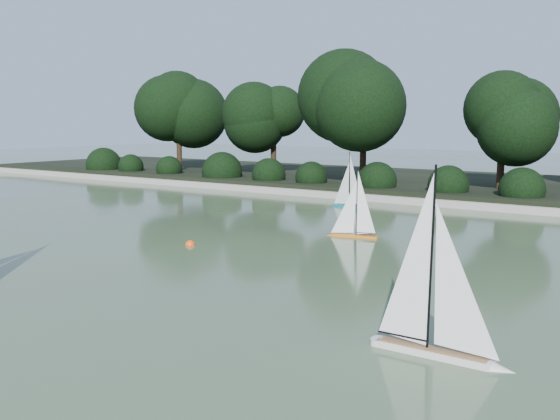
% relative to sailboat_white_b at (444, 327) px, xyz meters
% --- Properties ---
extents(ground, '(80.00, 80.00, 0.00)m').
position_rel_sailboat_white_b_xyz_m(ground, '(-3.92, 0.92, -0.29)').
color(ground, '#344A2C').
rests_on(ground, ground).
extents(pond_coping, '(40.00, 0.35, 0.18)m').
position_rel_sailboat_white_b_xyz_m(pond_coping, '(-3.92, 9.92, -0.20)').
color(pond_coping, gray).
rests_on(pond_coping, ground).
extents(far_bank, '(40.00, 8.00, 0.30)m').
position_rel_sailboat_white_b_xyz_m(far_bank, '(-3.92, 13.92, -0.14)').
color(far_bank, black).
rests_on(far_bank, ground).
extents(tree_line, '(26.31, 3.93, 4.39)m').
position_rel_sailboat_white_b_xyz_m(tree_line, '(-2.69, 12.36, 2.35)').
color(tree_line, black).
rests_on(tree_line, ground).
extents(shrub_hedge, '(29.10, 1.10, 1.10)m').
position_rel_sailboat_white_b_xyz_m(shrub_hedge, '(-3.92, 10.82, 0.16)').
color(shrub_hedge, black).
rests_on(shrub_hedge, ground).
extents(sailboat_white_b, '(1.36, 0.23, 1.87)m').
position_rel_sailboat_white_b_xyz_m(sailboat_white_b, '(0.00, 0.00, 0.00)').
color(sailboat_white_b, silver).
rests_on(sailboat_white_b, ground).
extents(sailboat_orange, '(1.01, 0.40, 1.38)m').
position_rel_sailboat_white_b_xyz_m(sailboat_orange, '(-3.59, 4.86, -0.07)').
color(sailboat_orange, orange).
rests_on(sailboat_orange, ground).
extents(sailboat_teal, '(1.10, 0.38, 1.50)m').
position_rel_sailboat_white_b_xyz_m(sailboat_teal, '(-5.64, 8.45, -0.05)').
color(sailboat_teal, '#007485').
rests_on(sailboat_teal, ground).
extents(race_buoy, '(0.17, 0.17, 0.17)m').
position_rel_sailboat_white_b_xyz_m(race_buoy, '(-5.51, 2.56, -0.29)').
color(race_buoy, '#F84B0D').
rests_on(race_buoy, ground).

